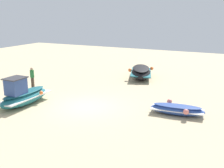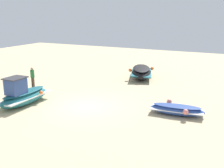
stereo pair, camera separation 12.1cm
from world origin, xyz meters
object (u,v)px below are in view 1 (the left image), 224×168
fishing_boat_0 (23,95)px  person_walking (32,76)px  fishing_boat_2 (141,72)px  fishing_boat_3 (177,109)px

fishing_boat_0 → person_walking: size_ratio=2.33×
fishing_boat_2 → fishing_boat_0: bearing=-41.5°
fishing_boat_0 → fishing_boat_2: bearing=157.2°
fishing_boat_2 → person_walking: 9.75m
fishing_boat_0 → person_walking: fishing_boat_0 is taller
fishing_boat_0 → fishing_boat_3: size_ratio=1.20×
fishing_boat_2 → fishing_boat_3: 9.35m
fishing_boat_0 → fishing_boat_2: (-4.42, -10.48, -0.08)m
fishing_boat_2 → person_walking: bearing=-62.2°
fishing_boat_0 → person_walking: (2.29, -3.43, 0.34)m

